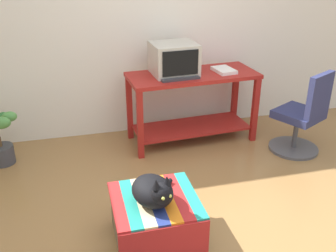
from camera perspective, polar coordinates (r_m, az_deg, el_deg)
The scene contains 10 objects.
ground_plane at distance 3.06m, azimuth 4.66°, elevation -16.02°, with size 14.00×14.00×0.00m, color olive.
back_wall at distance 4.35m, azimuth -3.65°, elevation 15.66°, with size 8.00×0.10×2.60m, color silver.
desk at distance 4.23m, azimuth 3.57°, elevation 4.46°, with size 1.41×0.65×0.77m.
tv_monitor at distance 4.09m, azimuth 0.87°, elevation 9.79°, with size 0.48×0.44×0.32m.
keyboard at distance 3.97m, azimuth 1.67°, elevation 7.09°, with size 0.40×0.15×0.02m, color #333338.
book at distance 4.24m, azimuth 8.21°, elevation 8.12°, with size 0.19×0.27×0.04m, color white.
ottoman_with_blanket at distance 2.92m, azimuth -1.87°, elevation -13.57°, with size 0.61×0.61×0.36m.
cat at distance 2.70m, azimuth -2.06°, elevation -9.52°, with size 0.38×0.43×0.28m.
office_chair at distance 4.23m, azimuth 19.20°, elevation 1.10°, with size 0.57×0.57×0.89m.
pen at distance 4.31m, azimuth 8.05°, elevation 8.19°, with size 0.01×0.01×0.14m, color #2351B2.
Camera 1 is at (-0.80, -2.17, 2.00)m, focal length 41.50 mm.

